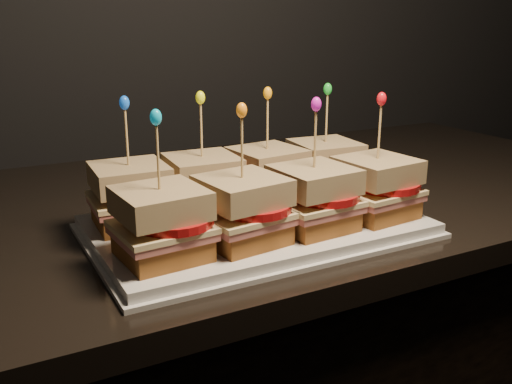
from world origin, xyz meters
name	(u,v)px	position (x,y,z in m)	size (l,w,h in m)	color
platter	(256,226)	(-0.14, 1.50, 0.91)	(0.40, 0.25, 0.02)	silver
platter_rim	(256,231)	(-0.14, 1.50, 0.90)	(0.41, 0.26, 0.01)	silver
sandwich_0_bread_bot	(132,215)	(-0.28, 1.56, 0.93)	(0.08, 0.08, 0.02)	brown
sandwich_0_ham	(131,203)	(-0.28, 1.56, 0.95)	(0.09, 0.09, 0.01)	#B55956
sandwich_0_cheese	(131,198)	(-0.28, 1.56, 0.95)	(0.10, 0.09, 0.01)	beige
sandwich_0_tomato	(141,192)	(-0.27, 1.55, 0.96)	(0.08, 0.08, 0.01)	#AD1112
sandwich_0_bread_top	(129,177)	(-0.28, 1.56, 0.98)	(0.09, 0.09, 0.03)	#53300D
sandwich_0_pick	(127,141)	(-0.28, 1.56, 1.03)	(0.00, 0.00, 0.09)	tan
sandwich_0_frill	(124,103)	(-0.28, 1.56, 1.07)	(0.01, 0.01, 0.02)	blue
sandwich_1_bread_bot	(203,204)	(-0.19, 1.56, 0.93)	(0.08, 0.08, 0.02)	brown
sandwich_1_ham	(203,193)	(-0.19, 1.56, 0.95)	(0.09, 0.09, 0.01)	#B55956
sandwich_1_cheese	(203,187)	(-0.19, 1.56, 0.95)	(0.10, 0.09, 0.01)	beige
sandwich_1_tomato	(213,182)	(-0.17, 1.55, 0.96)	(0.08, 0.08, 0.01)	#AD1112
sandwich_1_bread_top	(202,168)	(-0.19, 1.56, 0.98)	(0.09, 0.09, 0.03)	#53300D
sandwich_1_pick	(201,133)	(-0.19, 1.56, 1.03)	(0.00, 0.00, 0.09)	tan
sandwich_1_frill	(200,98)	(-0.19, 1.56, 1.07)	(0.01, 0.01, 0.02)	#F1F612
sandwich_2_bread_bot	(267,194)	(-0.09, 1.56, 0.93)	(0.08, 0.08, 0.02)	brown
sandwich_2_ham	(267,183)	(-0.09, 1.56, 0.95)	(0.09, 0.09, 0.01)	#B55956
sandwich_2_cheese	(267,178)	(-0.09, 1.56, 0.95)	(0.10, 0.09, 0.01)	beige
sandwich_2_tomato	(277,173)	(-0.08, 1.55, 0.96)	(0.08, 0.08, 0.01)	#AD1112
sandwich_2_bread_top	(267,159)	(-0.09, 1.56, 0.98)	(0.09, 0.09, 0.03)	#53300D
sandwich_2_pick	(267,127)	(-0.09, 1.56, 1.03)	(0.00, 0.00, 0.09)	tan
sandwich_2_frill	(268,93)	(-0.09, 1.56, 1.07)	(0.01, 0.01, 0.02)	#FA9E11
sandwich_3_bread_bot	(324,185)	(0.00, 1.56, 0.93)	(0.08, 0.08, 0.02)	brown
sandwich_3_ham	(325,174)	(0.00, 1.56, 0.95)	(0.09, 0.09, 0.01)	#B55956
sandwich_3_cheese	(325,170)	(0.00, 1.56, 0.95)	(0.10, 0.09, 0.01)	beige
sandwich_3_tomato	(334,165)	(0.02, 1.55, 0.96)	(0.08, 0.08, 0.01)	#AD1112
sandwich_3_bread_top	(325,152)	(0.00, 1.56, 0.98)	(0.09, 0.09, 0.03)	#53300D
sandwich_3_pick	(327,121)	(0.00, 1.56, 1.03)	(0.00, 0.00, 0.09)	tan
sandwich_3_frill	(328,89)	(0.00, 1.56, 1.07)	(0.01, 0.01, 0.02)	green
sandwich_4_bread_bot	(163,247)	(-0.28, 1.44, 0.93)	(0.08, 0.08, 0.02)	brown
sandwich_4_ham	(162,233)	(-0.28, 1.44, 0.95)	(0.09, 0.09, 0.01)	#B55956
sandwich_4_cheese	(161,227)	(-0.28, 1.44, 0.95)	(0.10, 0.09, 0.01)	beige
sandwich_4_tomato	(174,220)	(-0.27, 1.44, 0.96)	(0.08, 0.08, 0.01)	#AD1112
sandwich_4_bread_top	(160,203)	(-0.28, 1.44, 0.98)	(0.09, 0.09, 0.03)	#53300D
sandwich_4_pick	(158,161)	(-0.28, 1.44, 1.03)	(0.00, 0.00, 0.09)	tan
sandwich_4_frill	(156,117)	(-0.28, 1.44, 1.07)	(0.01, 0.01, 0.02)	#0DA2C8
sandwich_5_bread_bot	(243,232)	(-0.19, 1.44, 0.93)	(0.08, 0.08, 0.02)	brown
sandwich_5_ham	(242,219)	(-0.19, 1.44, 0.95)	(0.09, 0.09, 0.01)	#B55956
sandwich_5_cheese	(242,213)	(-0.19, 1.44, 0.95)	(0.10, 0.09, 0.01)	beige
sandwich_5_tomato	(254,207)	(-0.17, 1.44, 0.96)	(0.08, 0.08, 0.01)	#AD1112
sandwich_5_bread_top	(242,190)	(-0.19, 1.44, 0.98)	(0.09, 0.09, 0.03)	#53300D
sandwich_5_pick	(242,151)	(-0.19, 1.44, 1.03)	(0.00, 0.00, 0.09)	tan
sandwich_5_frill	(242,110)	(-0.19, 1.44, 1.07)	(0.01, 0.01, 0.02)	orange
sandwich_6_bread_bot	(313,219)	(-0.09, 1.44, 0.93)	(0.08, 0.08, 0.02)	brown
sandwich_6_ham	(313,206)	(-0.09, 1.44, 0.95)	(0.09, 0.09, 0.01)	#B55956
sandwich_6_cheese	(313,201)	(-0.09, 1.44, 0.95)	(0.10, 0.09, 0.01)	beige
sandwich_6_tomato	(325,195)	(-0.08, 1.44, 0.96)	(0.08, 0.08, 0.01)	#AD1112
sandwich_6_bread_top	(314,179)	(-0.09, 1.44, 0.98)	(0.09, 0.09, 0.03)	#53300D
sandwich_6_pick	(315,143)	(-0.09, 1.44, 1.03)	(0.00, 0.00, 0.09)	tan
sandwich_6_frill	(316,104)	(-0.09, 1.44, 1.07)	(0.01, 0.01, 0.02)	#D71CBF
sandwich_7_bread_bot	(375,207)	(0.00, 1.44, 0.93)	(0.08, 0.08, 0.02)	brown
sandwich_7_ham	(375,195)	(0.00, 1.44, 0.95)	(0.09, 0.09, 0.01)	#B55956
sandwich_7_cheese	(376,190)	(0.00, 1.44, 0.95)	(0.10, 0.09, 0.01)	beige
sandwich_7_tomato	(387,184)	(0.02, 1.44, 0.96)	(0.08, 0.08, 0.01)	#AD1112
sandwich_7_bread_top	(377,170)	(0.00, 1.44, 0.98)	(0.09, 0.09, 0.03)	#53300D
sandwich_7_pick	(379,135)	(0.00, 1.44, 1.03)	(0.00, 0.00, 0.09)	tan
sandwich_7_frill	(382,99)	(0.00, 1.44, 1.07)	(0.01, 0.01, 0.02)	red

